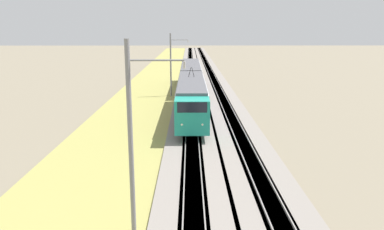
% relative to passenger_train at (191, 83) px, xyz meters
% --- Properties ---
extents(ballast_main, '(240.00, 4.40, 0.30)m').
position_rel_passenger_train_xyz_m(ballast_main, '(9.59, 0.00, -2.27)').
color(ballast_main, gray).
rests_on(ballast_main, ground).
extents(ballast_adjacent, '(240.00, 4.40, 0.30)m').
position_rel_passenger_train_xyz_m(ballast_adjacent, '(9.59, -4.16, -2.27)').
color(ballast_adjacent, gray).
rests_on(ballast_adjacent, ground).
extents(track_main, '(240.00, 1.57, 0.45)m').
position_rel_passenger_train_xyz_m(track_main, '(9.59, 0.00, -2.26)').
color(track_main, '#4C4238').
rests_on(track_main, ground).
extents(track_adjacent, '(240.00, 1.57, 0.45)m').
position_rel_passenger_train_xyz_m(track_adjacent, '(9.59, -4.16, -2.26)').
color(track_adjacent, '#4C4238').
rests_on(track_adjacent, ground).
extents(grass_verge, '(240.00, 9.91, 0.12)m').
position_rel_passenger_train_xyz_m(grass_verge, '(9.59, 5.98, -2.36)').
color(grass_verge, '#99934C').
rests_on(grass_verge, ground).
extents(passenger_train, '(39.11, 2.99, 5.15)m').
position_rel_passenger_train_xyz_m(passenger_train, '(0.00, 0.00, 0.00)').
color(passenger_train, teal).
rests_on(passenger_train, ground).
extents(catenary_mast_near, '(0.22, 2.56, 9.04)m').
position_rel_passenger_train_xyz_m(catenary_mast_near, '(-32.82, 2.76, 2.24)').
color(catenary_mast_near, slate).
rests_on(catenary_mast_near, ground).
extents(catenary_mast_mid, '(0.22, 2.56, 8.77)m').
position_rel_passenger_train_xyz_m(catenary_mast_mid, '(3.34, 2.76, 2.11)').
color(catenary_mast_mid, slate).
rests_on(catenary_mast_mid, ground).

